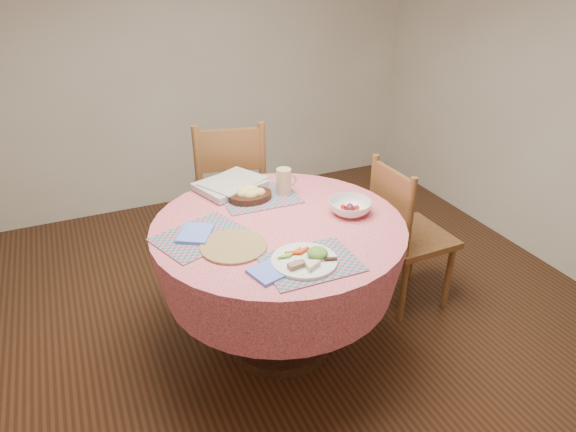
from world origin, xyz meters
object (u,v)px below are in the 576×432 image
object	(u,v)px
dining_table	(279,257)
dinner_plate	(306,259)
chair_right	(406,232)
latte_mug	(284,181)
wicker_trivet	(234,246)
bread_bowl	(250,194)
fruit_bowl	(350,207)
chair_back	(231,190)

from	to	relation	value
dining_table	dinner_plate	size ratio (longest dim) A/B	4.39
chair_right	latte_mug	xyz separation A→B (m)	(-0.67, 0.23, 0.35)
wicker_trivet	bread_bowl	world-z (taller)	bread_bowl
latte_mug	fruit_bowl	xyz separation A→B (m)	(0.21, -0.34, -0.04)
latte_mug	fruit_bowl	bearing A→B (deg)	-57.99
fruit_bowl	wicker_trivet	bearing A→B (deg)	-173.22
dinner_plate	latte_mug	world-z (taller)	latte_mug
bread_bowl	latte_mug	xyz separation A→B (m)	(0.19, -0.01, 0.04)
dinner_plate	bread_bowl	xyz separation A→B (m)	(-0.01, 0.67, 0.02)
chair_back	dinner_plate	size ratio (longest dim) A/B	3.63
dining_table	bread_bowl	bearing A→B (deg)	97.06
fruit_bowl	dinner_plate	bearing A→B (deg)	-140.85
chair_right	latte_mug	distance (m)	0.79
dinner_plate	latte_mug	distance (m)	0.69
dining_table	dinner_plate	xyz separation A→B (m)	(-0.03, -0.37, 0.22)
wicker_trivet	bread_bowl	xyz separation A→B (m)	(0.23, 0.42, 0.03)
chair_right	dinner_plate	distance (m)	1.01
dining_table	fruit_bowl	size ratio (longest dim) A/B	5.36
chair_back	wicker_trivet	world-z (taller)	chair_back
chair_back	dinner_plate	bearing A→B (deg)	100.71
chair_right	fruit_bowl	size ratio (longest dim) A/B	3.94
wicker_trivet	fruit_bowl	distance (m)	0.65
wicker_trivet	latte_mug	world-z (taller)	latte_mug
bread_bowl	dining_table	bearing A→B (deg)	-82.94
bread_bowl	chair_back	bearing A→B (deg)	82.34
dinner_plate	latte_mug	bearing A→B (deg)	74.17
chair_right	dinner_plate	size ratio (longest dim) A/B	3.23
fruit_bowl	latte_mug	bearing A→B (deg)	122.01
dinner_plate	chair_back	bearing A→B (deg)	86.59
dining_table	bread_bowl	distance (m)	0.38
bread_bowl	dinner_plate	bearing A→B (deg)	-89.51
wicker_trivet	dining_table	bearing A→B (deg)	24.43
dinner_plate	wicker_trivet	bearing A→B (deg)	133.85
dinner_plate	fruit_bowl	size ratio (longest dim) A/B	1.22
chair_right	fruit_bowl	distance (m)	0.56
chair_right	wicker_trivet	distance (m)	1.15
chair_right	latte_mug	world-z (taller)	chair_right
wicker_trivet	chair_right	bearing A→B (deg)	9.78
chair_back	fruit_bowl	distance (m)	1.04
dining_table	fruit_bowl	distance (m)	0.44
chair_back	fruit_bowl	xyz separation A→B (m)	(0.32, -0.95, 0.25)
chair_back	latte_mug	xyz separation A→B (m)	(0.11, -0.61, 0.29)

